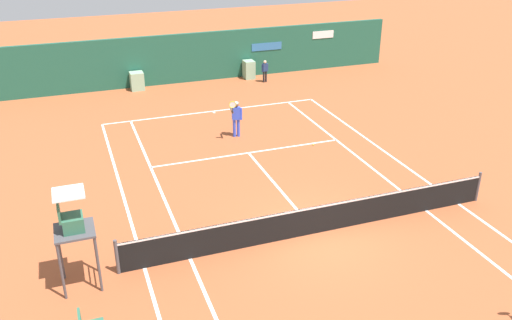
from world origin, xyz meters
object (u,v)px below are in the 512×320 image
Objects in this scene: ball_kid_centre_post at (265,70)px; tennis_ball_near_service_line at (313,145)px; player_on_baseline at (236,116)px; umpire_chair at (73,226)px.

ball_kid_centre_post is 9.33m from tennis_ball_near_service_line.
tennis_ball_near_service_line is (-1.30, -9.21, -0.69)m from ball_kid_centre_post.
ball_kid_centre_post is (4.04, 7.18, -0.23)m from player_on_baseline.
tennis_ball_near_service_line is at bearing 122.98° from umpire_chair.
tennis_ball_near_service_line is (9.79, 6.35, -1.78)m from umpire_chair.
umpire_chair is 19.14m from ball_kid_centre_post.
player_on_baseline is 8.24m from ball_kid_centre_post.
player_on_baseline is at bearing 139.95° from umpire_chair.
umpire_chair is at bearing 46.67° from ball_kid_centre_post.
ball_kid_centre_post is at bearing -109.62° from player_on_baseline.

